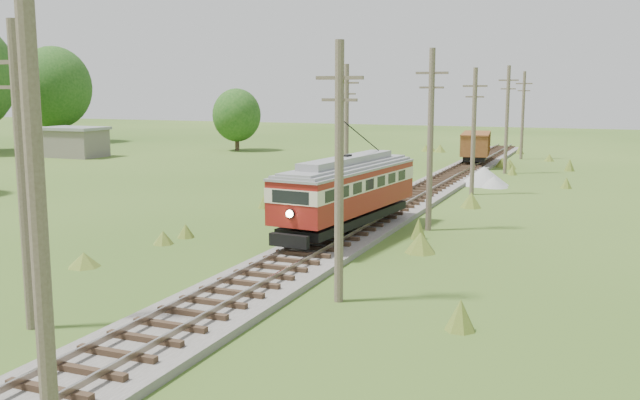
% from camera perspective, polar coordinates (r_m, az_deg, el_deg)
% --- Properties ---
extents(railbed_main, '(3.60, 96.00, 0.57)m').
position_cam_1_polar(railbed_main, '(39.89, 5.20, -1.02)').
color(railbed_main, '#605B54').
rests_on(railbed_main, ground).
extents(streetcar, '(3.63, 11.09, 5.02)m').
position_cam_1_polar(streetcar, '(33.83, 2.23, 0.99)').
color(streetcar, black).
rests_on(streetcar, ground).
extents(gondola, '(3.34, 7.66, 2.46)m').
position_cam_1_polar(gondola, '(67.01, 12.35, 4.31)').
color(gondola, black).
rests_on(gondola, ground).
extents(gravel_pile, '(3.75, 3.97, 1.36)m').
position_cam_1_polar(gravel_pile, '(53.68, 13.10, 1.83)').
color(gravel_pile, gray).
rests_on(gravel_pile, ground).
extents(utility_pole_r_1, '(0.30, 0.30, 8.80)m').
position_cam_1_polar(utility_pole_r_1, '(12.26, -21.46, -4.31)').
color(utility_pole_r_1, brown).
rests_on(utility_pole_r_1, ground).
extents(utility_pole_r_2, '(1.60, 0.30, 8.60)m').
position_cam_1_polar(utility_pole_r_2, '(23.22, 1.54, 2.39)').
color(utility_pole_r_2, brown).
rests_on(utility_pole_r_2, ground).
extents(utility_pole_r_3, '(1.60, 0.30, 9.00)m').
position_cam_1_polar(utility_pole_r_3, '(35.64, 8.82, 4.91)').
color(utility_pole_r_3, brown).
rests_on(utility_pole_r_3, ground).
extents(utility_pole_r_4, '(1.60, 0.30, 8.40)m').
position_cam_1_polar(utility_pole_r_4, '(48.41, 12.19, 5.49)').
color(utility_pole_r_4, brown).
rests_on(utility_pole_r_4, ground).
extents(utility_pole_r_5, '(1.60, 0.30, 8.90)m').
position_cam_1_polar(utility_pole_r_5, '(61.17, 14.73, 6.32)').
color(utility_pole_r_5, brown).
rests_on(utility_pole_r_5, ground).
extents(utility_pole_r_6, '(1.60, 0.30, 8.70)m').
position_cam_1_polar(utility_pole_r_6, '(74.09, 15.92, 6.61)').
color(utility_pole_r_6, brown).
rests_on(utility_pole_r_6, ground).
extents(utility_pole_l_a, '(1.60, 0.30, 9.00)m').
position_cam_1_polar(utility_pole_l_a, '(22.21, -22.75, 1.92)').
color(utility_pole_l_a, brown).
rests_on(utility_pole_l_a, ground).
extents(utility_pole_l_b, '(1.60, 0.30, 8.60)m').
position_cam_1_polar(utility_pole_l_b, '(46.48, 2.13, 5.68)').
color(utility_pole_l_b, brown).
rests_on(utility_pole_l_b, ground).
extents(tree_left_5, '(9.66, 9.66, 12.44)m').
position_cam_1_polar(tree_left_5, '(99.81, -20.53, 8.43)').
color(tree_left_5, '#38281C').
rests_on(tree_left_5, ground).
extents(tree_mid_a, '(5.46, 5.46, 7.03)m').
position_cam_1_polar(tree_mid_a, '(81.79, -6.68, 6.76)').
color(tree_mid_a, '#38281C').
rests_on(tree_mid_a, ground).
extents(shed, '(6.40, 4.40, 3.10)m').
position_cam_1_polar(shed, '(78.16, -19.08, 4.43)').
color(shed, slate).
rests_on(shed, ground).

